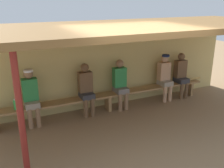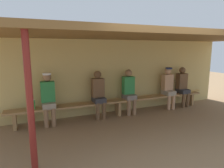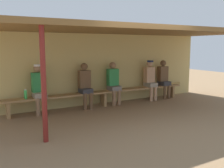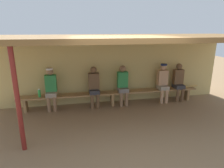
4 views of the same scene
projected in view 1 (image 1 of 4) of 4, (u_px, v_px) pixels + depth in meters
name	position (u px, v px, depth m)	size (l,w,h in m)	color
ground_plane	(137.00, 137.00, 5.57)	(24.00, 24.00, 0.00)	#8C6D4C
back_wall	(101.00, 66.00, 6.93)	(8.00, 0.20, 2.20)	tan
dugout_roof	(124.00, 28.00, 5.45)	(8.00, 2.80, 0.12)	brown
support_post	(22.00, 123.00, 3.81)	(0.10, 0.10, 2.20)	maroon
bench	(108.00, 96.00, 6.77)	(6.00, 0.36, 0.46)	#9E7547
player_leftmost	(165.00, 75.00, 7.38)	(0.34, 0.42, 1.34)	gray
player_with_sunglasses	(86.00, 87.00, 6.43)	(0.34, 0.42, 1.34)	#333338
player_in_red	(31.00, 95.00, 5.89)	(0.34, 0.42, 1.34)	gray
player_in_blue	(181.00, 73.00, 7.62)	(0.34, 0.42, 1.34)	#333338
player_rightmost	(120.00, 82.00, 6.81)	(0.34, 0.42, 1.34)	slate
water_bottle_orange	(15.00, 104.00, 5.78)	(0.08, 0.08, 0.25)	green
baseball_bat	(191.00, 79.00, 7.86)	(0.07, 0.07, 0.76)	tan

